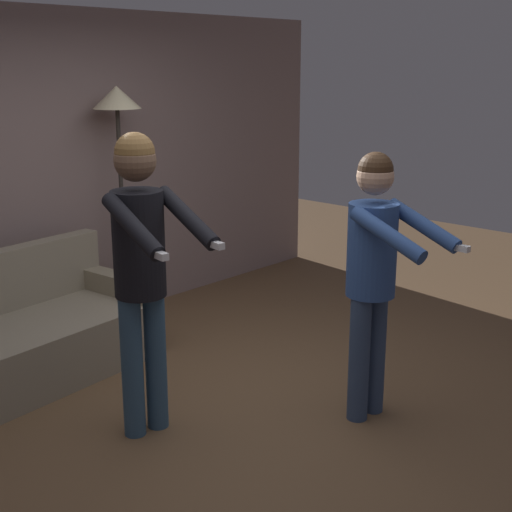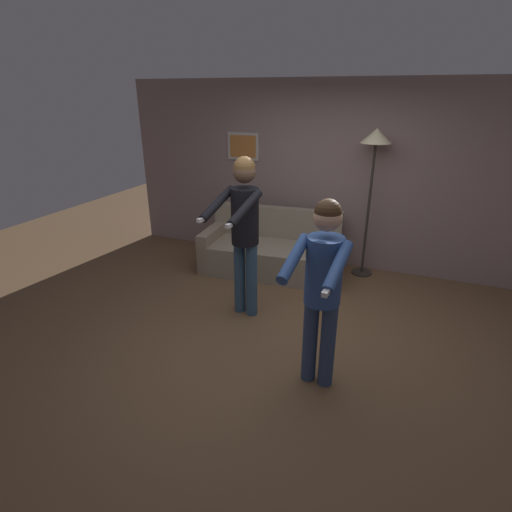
% 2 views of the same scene
% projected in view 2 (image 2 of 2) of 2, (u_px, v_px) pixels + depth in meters
% --- Properties ---
extents(ground_plane, '(12.00, 12.00, 0.00)m').
position_uv_depth(ground_plane, '(280.00, 333.00, 4.32)').
color(ground_plane, brown).
extents(back_wall_assembly, '(6.40, 0.09, 2.60)m').
position_uv_depth(back_wall_assembly, '(331.00, 176.00, 5.67)').
color(back_wall_assembly, gray).
rests_on(back_wall_assembly, ground_plane).
extents(couch, '(1.97, 1.01, 0.87)m').
position_uv_depth(couch, '(271.00, 253.00, 5.72)').
color(couch, gray).
rests_on(couch, ground_plane).
extents(torchiere_lamp, '(0.39, 0.39, 1.99)m').
position_uv_depth(torchiere_lamp, '(375.00, 151.00, 5.08)').
color(torchiere_lamp, '#332D28').
rests_on(torchiere_lamp, ground_plane).
extents(person_standing_left, '(0.51, 0.75, 1.81)m').
position_uv_depth(person_standing_left, '(244.00, 222.00, 4.29)').
color(person_standing_left, '#31506D').
rests_on(person_standing_left, ground_plane).
extents(person_standing_right, '(0.47, 0.71, 1.68)m').
position_uv_depth(person_standing_right, '(323.00, 280.00, 3.21)').
color(person_standing_right, navy).
rests_on(person_standing_right, ground_plane).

